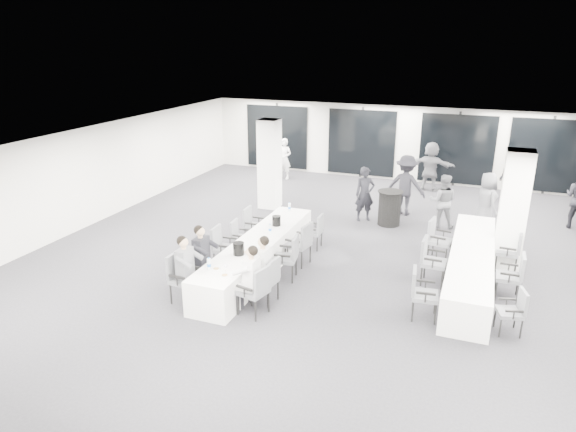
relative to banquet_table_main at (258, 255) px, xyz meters
name	(u,v)px	position (x,y,z in m)	size (l,w,h in m)	color
room	(371,195)	(2.08, 2.41, 1.01)	(14.04, 16.04, 2.84)	#222227
column_left	(270,164)	(-1.61, 4.50, 1.02)	(0.60, 0.60, 2.80)	white
column_right	(513,210)	(5.39, 2.30, 1.02)	(0.60, 0.60, 2.80)	white
banquet_table_main	(258,255)	(0.00, 0.00, 0.00)	(0.90, 5.00, 0.75)	white
banquet_table_side	(471,267)	(4.63, 1.11, 0.00)	(0.90, 5.00, 0.75)	white
cocktail_table	(390,208)	(2.27, 4.20, 0.14)	(0.73, 0.73, 1.01)	black
chair_main_left_near	(181,275)	(-0.84, -1.91, 0.21)	(0.54, 0.60, 1.03)	#505357
chair_main_left_second	(198,266)	(-0.83, -1.27, 0.12)	(0.44, 0.49, 0.86)	#505357
chair_main_left_mid	(222,245)	(-0.84, -0.16, 0.20)	(0.54, 0.59, 1.00)	#505357
chair_main_left_fourth	(239,235)	(-0.83, 0.71, 0.12)	(0.48, 0.52, 0.87)	#505357
chair_main_left_far	(252,223)	(-0.83, 1.50, 0.17)	(0.50, 0.56, 0.96)	#505357
chair_main_right_near	(257,288)	(0.84, -1.90, 0.21)	(0.62, 0.65, 1.03)	#505357
chair_main_right_second	(268,278)	(0.83, -1.35, 0.18)	(0.55, 0.59, 0.97)	#505357
chair_main_right_mid	(289,255)	(0.84, -0.17, 0.21)	(0.59, 0.63, 1.02)	#505357
chair_main_right_fourth	(301,241)	(0.84, 0.65, 0.22)	(0.60, 0.64, 1.04)	#505357
chair_main_right_far	(315,229)	(0.83, 1.74, 0.14)	(0.47, 0.52, 0.91)	#505357
chair_side_left_near	(421,291)	(3.80, -0.84, 0.19)	(0.56, 0.60, 1.00)	#505357
chair_side_left_mid	(430,258)	(3.79, 0.75, 0.22)	(0.55, 0.61, 1.04)	#505357
chair_side_left_far	(437,237)	(3.80, 2.13, 0.21)	(0.59, 0.63, 1.02)	#505357
chair_side_right_near	(514,309)	(5.46, -0.80, 0.12)	(0.53, 0.55, 0.86)	#505357
chair_side_right_mid	(514,274)	(5.47, 0.62, 0.19)	(0.50, 0.57, 0.99)	#505357
chair_side_right_far	(512,249)	(5.47, 2.04, 0.19)	(0.52, 0.58, 1.00)	#505357
seated_guest_a	(188,266)	(-0.67, -1.92, 0.44)	(0.50, 0.38, 1.44)	#56585D
seated_guest_b	(204,254)	(-0.67, -1.27, 0.44)	(0.50, 0.38, 1.44)	black
seated_guest_c	(249,275)	(0.67, -1.88, 0.44)	(0.50, 0.38, 1.44)	silver
seated_guest_d	(260,264)	(0.67, -1.34, 0.44)	(0.50, 0.38, 1.44)	silver
standing_guest_a	(365,191)	(1.50, 4.31, 0.54)	(0.67, 0.54, 1.83)	black
standing_guest_b	(443,198)	(3.69, 4.55, 0.50)	(0.84, 0.52, 1.75)	#56585D
standing_guest_c	(406,181)	(2.53, 5.31, 0.67)	(1.35, 0.69, 2.09)	black
standing_guest_d	(511,174)	(5.54, 7.91, 0.56)	(1.09, 0.61, 1.86)	black
standing_guest_e	(487,198)	(4.84, 4.75, 0.56)	(0.91, 0.55, 1.88)	#56585D
standing_guest_f	(431,163)	(2.93, 8.29, 0.61)	(1.82, 0.70, 1.98)	#56585D
standing_guest_g	(284,156)	(-2.48, 7.97, 0.50)	(0.64, 0.52, 1.75)	silver
ice_bucket_near	(239,249)	(-0.03, -0.91, 0.51)	(0.24, 0.24, 0.27)	black
ice_bucket_far	(276,221)	(0.04, 1.05, 0.50)	(0.22, 0.22, 0.25)	black
water_bottle_a	(209,264)	(-0.24, -1.80, 0.50)	(0.08, 0.08, 0.24)	silver
water_bottle_b	(270,229)	(0.10, 0.52, 0.48)	(0.07, 0.07, 0.22)	silver
water_bottle_c	(289,207)	(-0.07, 2.23, 0.48)	(0.07, 0.07, 0.22)	silver
plate_a	(216,269)	(-0.12, -1.74, 0.39)	(0.19, 0.19, 0.03)	white
plate_b	(225,275)	(0.18, -1.94, 0.39)	(0.19, 0.19, 0.03)	white
plate_c	(248,252)	(0.10, -0.75, 0.39)	(0.21, 0.21, 0.03)	white
wine_glass	(226,266)	(0.16, -1.86, 0.53)	(0.08, 0.08, 0.21)	silver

